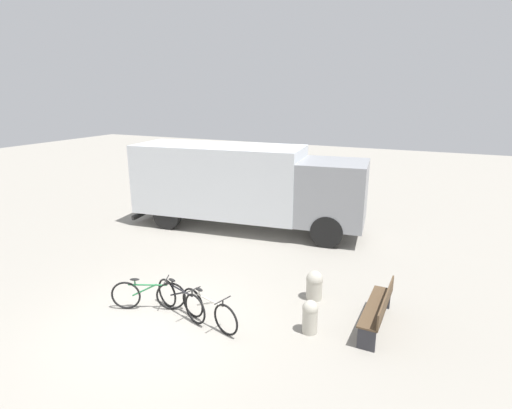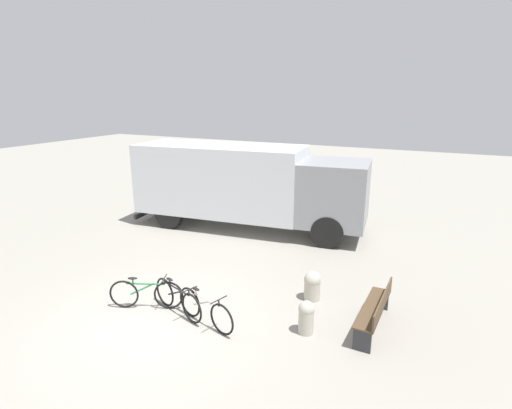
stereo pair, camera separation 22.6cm
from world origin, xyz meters
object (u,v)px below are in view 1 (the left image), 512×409
bicycle_far (208,310)px  bollard_far_bench (314,284)px  delivery_truck (244,183)px  park_bench (379,307)px  bicycle_near (148,295)px  bollard_near_bench (310,315)px  bicycle_middle (180,300)px

bicycle_far → bollard_far_bench: 2.61m
delivery_truck → bicycle_far: (2.12, -5.95, -1.29)m
park_bench → bicycle_near: size_ratio=1.19×
bicycle_near → bollard_near_bench: bearing=-12.7°
park_bench → bicycle_near: bearing=108.2°
bicycle_middle → bollard_near_bench: bicycle_middle is taller
bollard_far_bench → bollard_near_bench: bearing=-77.0°
delivery_truck → bicycle_near: size_ratio=5.34×
park_bench → bicycle_middle: bearing=109.6°
bicycle_near → park_bench: bearing=-6.8°
bollard_near_bench → bollard_far_bench: bollard_near_bench is taller
delivery_truck → bollard_near_bench: size_ratio=11.83×
bicycle_far → bollard_far_bench: (1.68, 2.01, 0.01)m
delivery_truck → bicycle_middle: 6.13m
bollard_near_bench → bollard_far_bench: (-0.32, 1.37, -0.01)m
bicycle_middle → bollard_near_bench: bearing=29.6°
delivery_truck → bicycle_far: bearing=-76.9°
bicycle_far → delivery_truck: bearing=126.2°
delivery_truck → park_bench: delivery_truck is taller
bicycle_far → bollard_near_bench: (1.99, 0.64, 0.02)m
delivery_truck → bollard_near_bench: delivery_truck is taller
park_bench → bicycle_far: (-3.23, -1.39, -0.11)m
bicycle_far → bollard_near_bench: size_ratio=2.30×
park_bench → bicycle_near: 4.99m
delivery_truck → park_bench: 7.14m
park_bench → bollard_far_bench: bearing=70.3°
park_bench → bicycle_near: park_bench is taller
bicycle_near → bicycle_middle: (0.78, 0.12, 0.00)m
bicycle_far → park_bench: bearing=39.8°
bicycle_middle → bollard_near_bench: size_ratio=2.28×
bollard_near_bench → bicycle_near: bearing=-169.6°
delivery_truck → bollard_near_bench: bearing=-58.8°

